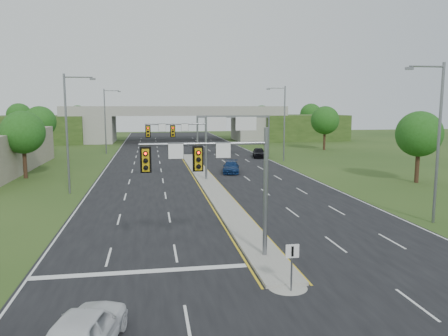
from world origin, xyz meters
The scene contains 25 objects.
ground centered at (0.00, 0.00, 0.00)m, with size 240.00×240.00×0.00m, color #284317.
road centered at (0.00, 35.00, 0.01)m, with size 24.00×160.00×0.02m, color black.
median centered at (0.00, 23.00, 0.10)m, with size 2.00×54.00×0.16m, color gray.
median_nose centered at (0.00, -4.00, 0.10)m, with size 2.00×2.00×0.16m, color gray.
lane_markings centered at (-0.60, 28.91, 0.02)m, with size 23.72×160.00×0.01m.
signal_mast_near centered at (-2.26, -0.07, 4.73)m, with size 6.62×0.60×7.00m.
signal_mast_far centered at (-2.26, 24.93, 4.73)m, with size 6.62×0.60×7.00m.
keep_right_sign centered at (0.00, -4.53, 1.52)m, with size 0.60×0.13×2.20m.
sign_gantry centered at (6.68, 44.92, 5.24)m, with size 11.58×0.44×6.67m.
overpass centered at (0.00, 80.00, 3.55)m, with size 80.00×14.00×8.10m.
lightpole_l_mid centered at (-13.30, 20.00, 6.10)m, with size 2.85×0.25×11.00m.
lightpole_l_far centered at (-13.30, 55.00, 6.10)m, with size 2.85×0.25×11.00m.
lightpole_r_near centered at (13.30, 5.00, 6.10)m, with size 2.85×0.25×11.00m.
lightpole_r_far centered at (13.30, 40.00, 6.10)m, with size 2.85×0.25×11.00m.
tree_l_near centered at (-20.00, 30.00, 5.18)m, with size 4.80×4.80×7.60m.
tree_l_mid centered at (-24.00, 55.00, 5.51)m, with size 5.20×5.20×8.12m.
tree_r_near centered at (22.00, 20.00, 5.18)m, with size 4.80×4.80×7.60m.
tree_r_mid centered at (26.00, 55.00, 5.51)m, with size 5.20×5.20×8.12m.
tree_back_a centered at (-38.00, 94.00, 5.84)m, with size 6.00×6.00×8.85m.
tree_back_b centered at (-24.00, 94.00, 5.51)m, with size 5.60×5.60×8.32m.
tree_back_c centered at (24.00, 94.00, 5.51)m, with size 5.60×5.60×8.32m.
tree_back_d centered at (38.00, 94.00, 5.84)m, with size 6.00×6.00×8.85m.
car_white centered at (-8.22, -7.98, 0.82)m, with size 1.89×4.69×1.60m, color silver.
car_far_b centered at (3.71, 30.05, 0.71)m, with size 1.93×4.76×1.38m, color navy.
car_far_c centered at (11.00, 45.15, 0.80)m, with size 1.85×4.59×1.56m, color black.
Camera 1 is at (-5.90, -21.89, 8.08)m, focal length 35.00 mm.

